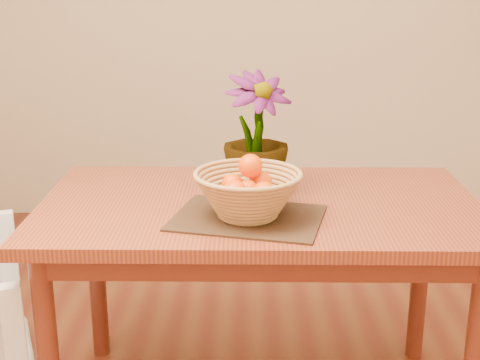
{
  "coord_description": "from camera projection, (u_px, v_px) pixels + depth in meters",
  "views": [
    {
      "loc": [
        -0.04,
        -1.72,
        1.44
      ],
      "look_at": [
        -0.06,
        0.16,
        0.86
      ],
      "focal_mm": 50.0,
      "sensor_mm": 36.0,
      "label": 1
    }
  ],
  "objects": [
    {
      "name": "table",
      "position": [
        260.0,
        227.0,
        2.16
      ],
      "size": [
        1.4,
        0.8,
        0.75
      ],
      "color": "maroon",
      "rests_on": "floor"
    },
    {
      "name": "potted_plant",
      "position": [
        256.0,
        134.0,
        2.16
      ],
      "size": [
        0.3,
        0.3,
        0.4
      ],
      "primitive_type": "imported",
      "rotation": [
        0.0,
        0.0,
        0.49
      ],
      "color": "#184D16",
      "rests_on": "table"
    },
    {
      "name": "orange_pile",
      "position": [
        248.0,
        184.0,
        1.95
      ],
      "size": [
        0.16,
        0.16,
        0.13
      ],
      "rotation": [
        0.0,
        0.0,
        0.28
      ],
      "color": "red",
      "rests_on": "wicker_basket"
    },
    {
      "name": "wicker_basket",
      "position": [
        248.0,
        196.0,
        1.96
      ],
      "size": [
        0.32,
        0.32,
        0.13
      ],
      "color": "#B6874B",
      "rests_on": "placemat"
    },
    {
      "name": "placemat",
      "position": [
        248.0,
        218.0,
        1.98
      ],
      "size": [
        0.49,
        0.41,
        0.01
      ],
      "primitive_type": "cube",
      "rotation": [
        0.0,
        0.0,
        -0.23
      ],
      "color": "#332012",
      "rests_on": "table"
    }
  ]
}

